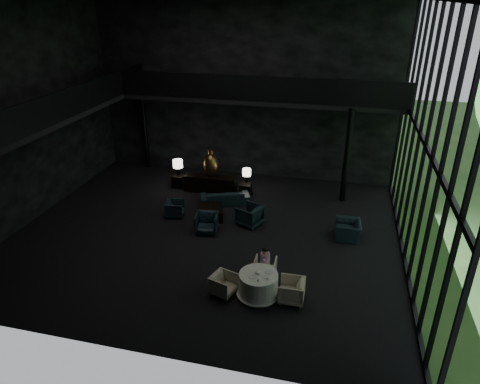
% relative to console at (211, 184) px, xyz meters
% --- Properties ---
extents(floor, '(14.00, 12.00, 0.02)m').
position_rel_console_xyz_m(floor, '(0.95, -3.48, -0.37)').
color(floor, black).
rests_on(floor, ground).
extents(wall_back, '(14.00, 0.04, 8.00)m').
position_rel_console_xyz_m(wall_back, '(0.95, 2.52, 3.63)').
color(wall_back, black).
rests_on(wall_back, ground).
extents(wall_front, '(14.00, 0.04, 8.00)m').
position_rel_console_xyz_m(wall_front, '(0.95, -9.48, 3.63)').
color(wall_front, black).
rests_on(wall_front, ground).
extents(wall_left, '(0.04, 12.00, 8.00)m').
position_rel_console_xyz_m(wall_left, '(-6.05, -3.48, 3.63)').
color(wall_left, black).
rests_on(wall_left, ground).
extents(curtain_wall, '(0.20, 12.00, 8.00)m').
position_rel_console_xyz_m(curtain_wall, '(7.90, -3.48, 3.63)').
color(curtain_wall, black).
rests_on(curtain_wall, ground).
extents(mezzanine_left, '(2.00, 12.00, 0.25)m').
position_rel_console_xyz_m(mezzanine_left, '(-5.05, -3.48, 3.63)').
color(mezzanine_left, black).
rests_on(mezzanine_left, wall_left).
extents(mezzanine_back, '(12.00, 2.00, 0.25)m').
position_rel_console_xyz_m(mezzanine_back, '(1.95, 1.52, 3.63)').
color(mezzanine_back, black).
rests_on(mezzanine_back, wall_back).
extents(railing_left, '(0.06, 12.00, 1.00)m').
position_rel_console_xyz_m(railing_left, '(-4.05, -3.48, 4.23)').
color(railing_left, black).
rests_on(railing_left, mezzanine_left).
extents(railing_back, '(12.00, 0.06, 1.00)m').
position_rel_console_xyz_m(railing_back, '(1.95, 0.52, 4.23)').
color(railing_back, black).
rests_on(railing_back, mezzanine_back).
extents(column_nw, '(0.24, 0.24, 4.00)m').
position_rel_console_xyz_m(column_nw, '(-4.05, 2.22, 1.63)').
color(column_nw, black).
rests_on(column_nw, floor).
extents(column_ne, '(0.24, 0.24, 4.00)m').
position_rel_console_xyz_m(column_ne, '(5.75, 0.52, 1.63)').
color(column_ne, black).
rests_on(column_ne, floor).
extents(console, '(2.35, 0.53, 0.75)m').
position_rel_console_xyz_m(console, '(0.00, 0.00, 0.00)').
color(console, black).
rests_on(console, floor).
extents(bronze_urn, '(0.65, 0.65, 1.21)m').
position_rel_console_xyz_m(bronze_urn, '(0.00, 0.14, 0.89)').
color(bronze_urn, olive).
rests_on(bronze_urn, console).
extents(side_table_left, '(0.50, 0.50, 0.55)m').
position_rel_console_xyz_m(side_table_left, '(-1.60, 0.21, -0.10)').
color(side_table_left, black).
rests_on(side_table_left, floor).
extents(table_lamp_left, '(0.44, 0.44, 0.74)m').
position_rel_console_xyz_m(table_lamp_left, '(-1.60, 0.25, 0.71)').
color(table_lamp_left, black).
rests_on(table_lamp_left, side_table_left).
extents(side_table_right, '(0.49, 0.49, 0.54)m').
position_rel_console_xyz_m(side_table_right, '(1.60, 0.04, -0.10)').
color(side_table_right, black).
rests_on(side_table_right, floor).
extents(table_lamp_right, '(0.38, 0.38, 0.63)m').
position_rel_console_xyz_m(table_lamp_right, '(1.60, 0.22, 0.62)').
color(table_lamp_right, black).
rests_on(table_lamp_right, side_table_right).
extents(sofa, '(2.06, 1.27, 0.78)m').
position_rel_console_xyz_m(sofa, '(0.95, -0.99, 0.02)').
color(sofa, '#14242C').
rests_on(sofa, floor).
extents(lounge_armchair_west, '(0.70, 0.73, 0.65)m').
position_rel_console_xyz_m(lounge_armchair_west, '(-0.71, -2.51, -0.05)').
color(lounge_armchair_west, black).
rests_on(lounge_armchair_west, floor).
extents(lounge_armchair_east, '(1.17, 1.20, 0.96)m').
position_rel_console_xyz_m(lounge_armchair_east, '(2.33, -2.49, 0.11)').
color(lounge_armchair_east, black).
rests_on(lounge_armchair_east, floor).
extents(lounge_armchair_south, '(0.94, 0.89, 0.86)m').
position_rel_console_xyz_m(lounge_armchair_south, '(0.90, -3.42, 0.06)').
color(lounge_armchair_south, black).
rests_on(lounge_armchair_south, floor).
extents(window_armchair, '(0.65, 0.96, 0.81)m').
position_rel_console_xyz_m(window_armchair, '(6.00, -2.62, 0.03)').
color(window_armchair, black).
rests_on(window_armchair, floor).
extents(coffee_table, '(1.26, 1.26, 0.44)m').
position_rel_console_xyz_m(coffee_table, '(0.69, -2.37, -0.15)').
color(coffee_table, black).
rests_on(coffee_table, floor).
extents(dining_table, '(1.30, 1.30, 0.75)m').
position_rel_console_xyz_m(dining_table, '(3.49, -6.60, -0.05)').
color(dining_table, white).
rests_on(dining_table, floor).
extents(dining_chair_north, '(0.60, 0.57, 0.61)m').
position_rel_console_xyz_m(dining_chair_north, '(3.51, -5.64, -0.07)').
color(dining_chair_north, beige).
rests_on(dining_chair_north, floor).
extents(dining_chair_east, '(0.67, 0.71, 0.72)m').
position_rel_console_xyz_m(dining_chair_east, '(4.46, -6.59, -0.01)').
color(dining_chair_east, '#BEB796').
rests_on(dining_chair_east, floor).
extents(dining_chair_west, '(0.73, 0.75, 0.62)m').
position_rel_console_xyz_m(dining_chair_west, '(2.48, -6.74, -0.06)').
color(dining_chair_west, '#AFA38D').
rests_on(dining_chair_west, floor).
extents(child, '(0.30, 0.30, 0.64)m').
position_rel_console_xyz_m(child, '(3.51, -5.67, 0.39)').
color(child, beige).
rests_on(child, dining_chair_north).
extents(plate_a, '(0.30, 0.30, 0.01)m').
position_rel_console_xyz_m(plate_a, '(3.36, -6.76, 0.38)').
color(plate_a, white).
rests_on(plate_a, dining_table).
extents(plate_b, '(0.24, 0.24, 0.02)m').
position_rel_console_xyz_m(plate_b, '(3.75, -6.43, 0.38)').
color(plate_b, white).
rests_on(plate_b, dining_table).
extents(saucer, '(0.17, 0.17, 0.01)m').
position_rel_console_xyz_m(saucer, '(3.67, -6.69, 0.38)').
color(saucer, white).
rests_on(saucer, dining_table).
extents(coffee_cup, '(0.10, 0.10, 0.06)m').
position_rel_console_xyz_m(coffee_cup, '(3.79, -6.77, 0.42)').
color(coffee_cup, white).
rests_on(coffee_cup, saucer).
extents(cereal_bowl, '(0.16, 0.16, 0.08)m').
position_rel_console_xyz_m(cereal_bowl, '(3.46, -6.58, 0.42)').
color(cereal_bowl, white).
rests_on(cereal_bowl, dining_table).
extents(cream_pot, '(0.07, 0.07, 0.07)m').
position_rel_console_xyz_m(cream_pot, '(3.54, -6.93, 0.41)').
color(cream_pot, '#99999E').
rests_on(cream_pot, dining_table).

